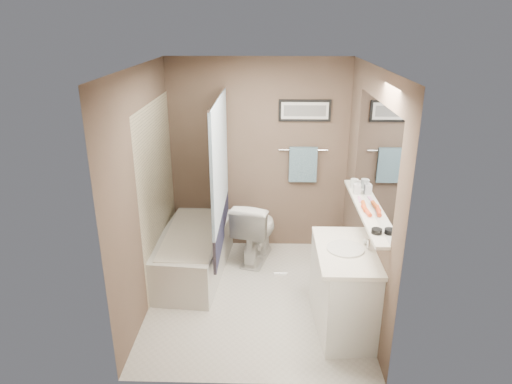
{
  "coord_description": "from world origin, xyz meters",
  "views": [
    {
      "loc": [
        0.12,
        -4.18,
        2.8
      ],
      "look_at": [
        0.0,
        0.15,
        1.15
      ],
      "focal_mm": 32.0,
      "sensor_mm": 36.0,
      "label": 1
    }
  ],
  "objects_px": {
    "vanity": "(344,291)",
    "hair_brush_back": "(364,206)",
    "toilet": "(256,230)",
    "soap_bottle": "(357,187)",
    "candle_bowl_near": "(377,231)",
    "hair_brush_front": "(366,211)",
    "glass_jar": "(354,184)",
    "bathtub": "(192,253)"
  },
  "relations": [
    {
      "from": "hair_brush_back",
      "to": "candle_bowl_near",
      "type": "bearing_deg",
      "value": -90.0
    },
    {
      "from": "hair_brush_back",
      "to": "vanity",
      "type": "bearing_deg",
      "value": -120.47
    },
    {
      "from": "hair_brush_front",
      "to": "soap_bottle",
      "type": "distance_m",
      "value": 0.5
    },
    {
      "from": "toilet",
      "to": "glass_jar",
      "type": "relative_size",
      "value": 7.86
    },
    {
      "from": "vanity",
      "to": "hair_brush_front",
      "type": "distance_m",
      "value": 0.79
    },
    {
      "from": "bathtub",
      "to": "candle_bowl_near",
      "type": "bearing_deg",
      "value": -28.93
    },
    {
      "from": "candle_bowl_near",
      "to": "toilet",
      "type": "bearing_deg",
      "value": 124.32
    },
    {
      "from": "bathtub",
      "to": "glass_jar",
      "type": "xyz_separation_m",
      "value": [
        1.79,
        -0.11,
        0.92
      ]
    },
    {
      "from": "toilet",
      "to": "soap_bottle",
      "type": "bearing_deg",
      "value": 163.83
    },
    {
      "from": "toilet",
      "to": "candle_bowl_near",
      "type": "bearing_deg",
      "value": 138.7
    },
    {
      "from": "hair_brush_back",
      "to": "soap_bottle",
      "type": "relative_size",
      "value": 1.42
    },
    {
      "from": "toilet",
      "to": "hair_brush_front",
      "type": "distance_m",
      "value": 1.71
    },
    {
      "from": "bathtub",
      "to": "toilet",
      "type": "bearing_deg",
      "value": 30.73
    },
    {
      "from": "candle_bowl_near",
      "to": "hair_brush_front",
      "type": "bearing_deg",
      "value": 90.0
    },
    {
      "from": "hair_brush_front",
      "to": "toilet",
      "type": "bearing_deg",
      "value": 133.41
    },
    {
      "from": "bathtub",
      "to": "soap_bottle",
      "type": "bearing_deg",
      "value": -3.75
    },
    {
      "from": "candle_bowl_near",
      "to": "glass_jar",
      "type": "xyz_separation_m",
      "value": [
        0.0,
        1.1,
        0.03
      ]
    },
    {
      "from": "hair_brush_front",
      "to": "soap_bottle",
      "type": "relative_size",
      "value": 1.42
    },
    {
      "from": "bathtub",
      "to": "vanity",
      "type": "relative_size",
      "value": 1.67
    },
    {
      "from": "soap_bottle",
      "to": "candle_bowl_near",
      "type": "bearing_deg",
      "value": -90.0
    },
    {
      "from": "vanity",
      "to": "hair_brush_front",
      "type": "bearing_deg",
      "value": 43.99
    },
    {
      "from": "vanity",
      "to": "soap_bottle",
      "type": "relative_size",
      "value": 5.82
    },
    {
      "from": "hair_brush_front",
      "to": "soap_bottle",
      "type": "height_order",
      "value": "soap_bottle"
    },
    {
      "from": "toilet",
      "to": "soap_bottle",
      "type": "height_order",
      "value": "soap_bottle"
    },
    {
      "from": "candle_bowl_near",
      "to": "vanity",
      "type": "bearing_deg",
      "value": 129.44
    },
    {
      "from": "vanity",
      "to": "hair_brush_front",
      "type": "xyz_separation_m",
      "value": [
        0.19,
        0.21,
        0.74
      ]
    },
    {
      "from": "toilet",
      "to": "glass_jar",
      "type": "height_order",
      "value": "glass_jar"
    },
    {
      "from": "candle_bowl_near",
      "to": "bathtub",
      "type": "bearing_deg",
      "value": 146.0
    },
    {
      "from": "hair_brush_back",
      "to": "hair_brush_front",
      "type": "bearing_deg",
      "value": -90.0
    },
    {
      "from": "toilet",
      "to": "soap_bottle",
      "type": "xyz_separation_m",
      "value": [
        1.06,
        -0.63,
        0.8
      ]
    },
    {
      "from": "vanity",
      "to": "candle_bowl_near",
      "type": "height_order",
      "value": "candle_bowl_near"
    },
    {
      "from": "soap_bottle",
      "to": "hair_brush_back",
      "type": "bearing_deg",
      "value": -90.0
    },
    {
      "from": "candle_bowl_near",
      "to": "hair_brush_front",
      "type": "relative_size",
      "value": 0.41
    },
    {
      "from": "vanity",
      "to": "hair_brush_back",
      "type": "bearing_deg",
      "value": 55.22
    },
    {
      "from": "bathtub",
      "to": "vanity",
      "type": "height_order",
      "value": "vanity"
    },
    {
      "from": "bathtub",
      "to": "hair_brush_back",
      "type": "xyz_separation_m",
      "value": [
        1.79,
        -0.66,
        0.89
      ]
    },
    {
      "from": "hair_brush_front",
      "to": "hair_brush_back",
      "type": "relative_size",
      "value": 1.0
    },
    {
      "from": "vanity",
      "to": "hair_brush_back",
      "type": "height_order",
      "value": "hair_brush_back"
    },
    {
      "from": "glass_jar",
      "to": "soap_bottle",
      "type": "distance_m",
      "value": 0.17
    },
    {
      "from": "vanity",
      "to": "glass_jar",
      "type": "distance_m",
      "value": 1.17
    },
    {
      "from": "candle_bowl_near",
      "to": "soap_bottle",
      "type": "bearing_deg",
      "value": 90.0
    },
    {
      "from": "candle_bowl_near",
      "to": "glass_jar",
      "type": "distance_m",
      "value": 1.1
    }
  ]
}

